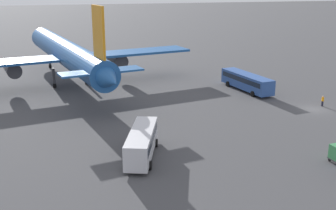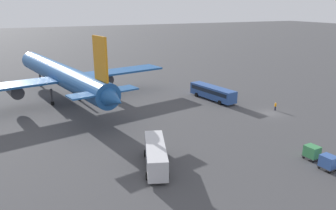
% 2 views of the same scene
% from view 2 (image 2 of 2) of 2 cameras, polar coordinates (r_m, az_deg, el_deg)
% --- Properties ---
extents(ground_plane, '(600.00, 600.00, 0.00)m').
position_cam_2_polar(ground_plane, '(69.58, 17.36, -1.40)').
color(ground_plane, '#424244').
extents(airplane, '(55.92, 49.05, 16.17)m').
position_cam_2_polar(airplane, '(77.16, -18.09, 4.99)').
color(airplane, '#1E5193').
rests_on(airplane, ground).
extents(shuttle_bus_near, '(13.20, 5.01, 3.09)m').
position_cam_2_polar(shuttle_bus_near, '(76.20, 7.77, 2.28)').
color(shuttle_bus_near, '#2D5199').
rests_on(shuttle_bus_near, ground).
extents(shuttle_bus_far, '(10.69, 5.83, 3.23)m').
position_cam_2_polar(shuttle_bus_far, '(44.52, -2.18, -8.47)').
color(shuttle_bus_far, silver).
rests_on(shuttle_bus_far, ground).
extents(worker_person, '(0.38, 0.38, 1.74)m').
position_cam_2_polar(worker_person, '(71.68, 18.20, -0.21)').
color(worker_person, '#1E1E2D').
rests_on(worker_person, ground).
extents(cargo_cart_blue, '(2.14, 1.86, 2.06)m').
position_cam_2_polar(cargo_cart_blue, '(48.87, 26.13, -8.87)').
color(cargo_cart_blue, '#38383D').
rests_on(cargo_cart_blue, ground).
extents(cargo_cart_green, '(2.14, 1.86, 2.06)m').
position_cam_2_polar(cargo_cart_green, '(51.03, 23.78, -7.46)').
color(cargo_cart_green, '#38383D').
rests_on(cargo_cart_green, ground).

